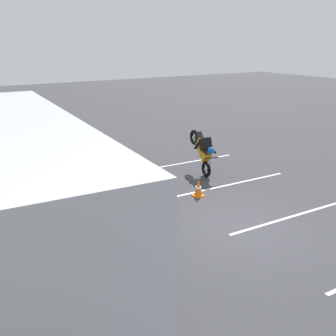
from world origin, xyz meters
name	(u,v)px	position (x,y,z in m)	size (l,w,h in m)	color
ground_plane	(238,228)	(0.00, 0.00, 0.00)	(80.00, 80.00, 0.00)	#38383D
tour_bus	(24,187)	(1.83, 5.10, 1.64)	(10.17, 3.03, 3.25)	silver
spectator_far_left	(142,194)	(1.38, 2.22, 1.00)	(0.58, 0.37, 1.69)	black
spectator_left	(127,183)	(2.21, 2.27, 1.08)	(0.58, 0.35, 1.80)	#473823
spectator_centre	(106,176)	(3.26, 2.47, 0.99)	(0.58, 0.38, 1.67)	#473823
parked_motorcycle_silver	(105,218)	(1.56, 3.25, 0.48)	(2.05, 0.60, 0.99)	black
stunt_motorcycle	(203,149)	(4.17, -1.84, 1.01)	(2.01, 0.67, 1.71)	black
traffic_cone	(198,187)	(2.48, -0.43, 0.30)	(0.34, 0.34, 0.63)	orange
bay_line_c	(295,215)	(-0.25, -1.98, 0.00)	(0.26, 4.87, 0.01)	white
bay_line_d	(229,185)	(2.75, -1.98, 0.00)	(0.26, 4.97, 0.01)	white
bay_line_e	(183,163)	(5.74, -1.98, 0.00)	(0.26, 4.93, 0.01)	white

